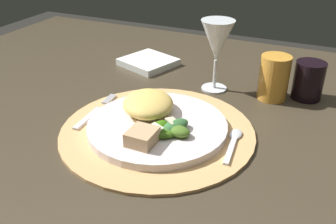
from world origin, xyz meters
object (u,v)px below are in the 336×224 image
at_px(dinner_plate, 157,126).
at_px(amber_tumbler, 274,78).
at_px(napkin, 148,62).
at_px(dark_tumbler, 308,80).
at_px(wine_glass, 217,42).
at_px(dining_table, 165,149).
at_px(fork, 94,112).
at_px(spoon, 234,140).

relative_size(dinner_plate, amber_tumbler, 2.67).
xyz_separation_m(napkin, amber_tumbler, (0.35, -0.07, 0.04)).
relative_size(dinner_plate, dark_tumbler, 3.11).
relative_size(napkin, wine_glass, 0.78).
relative_size(dining_table, fork, 9.18).
distance_m(spoon, wine_glass, 0.26).
xyz_separation_m(spoon, amber_tumbler, (0.03, 0.22, 0.04)).
height_order(dinner_plate, napkin, dinner_plate).
distance_m(dining_table, dinner_plate, 0.14).
distance_m(dinner_plate, fork, 0.15).
xyz_separation_m(fork, amber_tumbler, (0.32, 0.24, 0.04)).
xyz_separation_m(spoon, wine_glass, (-0.11, 0.21, 0.11)).
bearing_deg(dark_tumbler, amber_tumbler, -155.12).
distance_m(dining_table, wine_glass, 0.27).
distance_m(dining_table, fork, 0.18).
xyz_separation_m(wine_glass, dark_tumbler, (0.21, 0.04, -0.07)).
relative_size(dining_table, dinner_plate, 5.46).
bearing_deg(napkin, dark_tumbler, -4.34).
height_order(fork, wine_glass, wine_glass).
bearing_deg(fork, napkin, 95.48).
relative_size(dinner_plate, napkin, 2.07).
xyz_separation_m(dining_table, wine_glass, (0.06, 0.15, 0.22)).
xyz_separation_m(dinner_plate, wine_glass, (0.04, 0.24, 0.10)).
distance_m(wine_glass, amber_tumbler, 0.15).
height_order(dining_table, wine_glass, wine_glass).
bearing_deg(spoon, wine_glass, 117.03).
relative_size(dining_table, napkin, 11.30).
height_order(napkin, amber_tumbler, amber_tumbler).
distance_m(amber_tumbler, dark_tumbler, 0.08).
bearing_deg(fork, amber_tumbler, 36.82).
height_order(spoon, napkin, napkin).
relative_size(fork, dark_tumbler, 1.85).
relative_size(fork, amber_tumbler, 1.59).
distance_m(fork, napkin, 0.31).
bearing_deg(napkin, spoon, -41.50).
relative_size(dinner_plate, fork, 1.68).
height_order(napkin, dark_tumbler, dark_tumbler).
relative_size(dining_table, amber_tumbler, 14.58).
xyz_separation_m(amber_tumbler, dark_tumbler, (0.07, 0.03, -0.01)).
height_order(dinner_plate, spoon, dinner_plate).
distance_m(napkin, wine_glass, 0.25).
distance_m(fork, amber_tumbler, 0.40).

